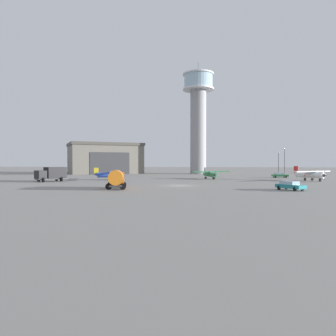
% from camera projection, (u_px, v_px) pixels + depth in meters
% --- Properties ---
extents(ground_plane, '(400.00, 400.00, 0.00)m').
position_uv_depth(ground_plane, '(180.00, 186.00, 54.55)').
color(ground_plane, gray).
extents(control_tower, '(11.02, 11.02, 39.71)m').
position_uv_depth(control_tower, '(198.00, 112.00, 109.33)').
color(control_tower, gray).
rests_on(control_tower, ground_plane).
extents(hangar, '(31.07, 28.36, 11.05)m').
position_uv_depth(hangar, '(105.00, 158.00, 113.07)').
color(hangar, '#6B665B').
rests_on(hangar, ground_plane).
extents(airplane_green, '(9.26, 7.33, 2.79)m').
position_uv_depth(airplane_green, '(210.00, 174.00, 75.75)').
color(airplane_green, '#287A42').
rests_on(airplane_green, ground_plane).
extents(airplane_blue, '(7.56, 9.58, 2.87)m').
position_uv_depth(airplane_blue, '(110.00, 174.00, 71.99)').
color(airplane_blue, '#2847A8').
rests_on(airplane_blue, ground_plane).
extents(airplane_white, '(10.01, 8.36, 3.25)m').
position_uv_depth(airplane_white, '(309.00, 174.00, 68.32)').
color(airplane_white, white).
rests_on(airplane_white, ground_plane).
extents(truck_fuel_tanker_orange, '(4.00, 6.47, 2.96)m').
position_uv_depth(truck_fuel_tanker_orange, '(116.00, 178.00, 47.79)').
color(truck_fuel_tanker_orange, '#38383D').
rests_on(truck_fuel_tanker_orange, ground_plane).
extents(truck_box_black, '(5.79, 6.39, 3.09)m').
position_uv_depth(truck_box_black, '(52.00, 174.00, 65.96)').
color(truck_box_black, '#38383D').
rests_on(truck_box_black, ground_plane).
extents(car_teal, '(3.90, 4.54, 1.37)m').
position_uv_depth(car_teal, '(290.00, 185.00, 45.42)').
color(car_teal, teal).
rests_on(car_teal, ground_plane).
extents(car_green, '(4.17, 2.38, 1.37)m').
position_uv_depth(car_green, '(280.00, 175.00, 81.70)').
color(car_green, '#287A42').
rests_on(car_green, ground_plane).
extents(light_post_west, '(0.44, 0.44, 7.55)m').
position_uv_depth(light_post_west, '(279.00, 161.00, 99.35)').
color(light_post_west, '#38383D').
rests_on(light_post_west, ground_plane).
extents(light_post_north, '(0.44, 0.44, 8.97)m').
position_uv_depth(light_post_north, '(285.00, 159.00, 102.55)').
color(light_post_north, '#38383D').
rests_on(light_post_north, ground_plane).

